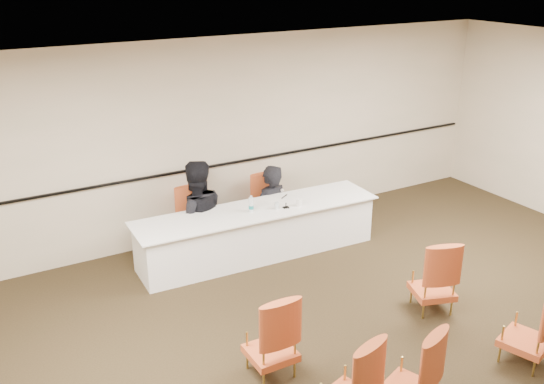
{
  "coord_description": "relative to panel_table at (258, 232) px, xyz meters",
  "views": [
    {
      "loc": [
        -3.67,
        -3.97,
        4.03
      ],
      "look_at": [
        0.12,
        2.6,
        1.09
      ],
      "focal_mm": 40.0,
      "sensor_mm": 36.0,
      "label": 1
    }
  ],
  "objects": [
    {
      "name": "floor",
      "position": [
        -0.1,
        -2.95,
        -0.36
      ],
      "size": [
        10.0,
        10.0,
        0.0
      ],
      "primitive_type": "plane",
      "color": "black",
      "rests_on": "ground"
    },
    {
      "name": "wall_rail",
      "position": [
        -0.1,
        1.01,
        0.74
      ],
      "size": [
        9.8,
        0.04,
        0.03
      ],
      "primitive_type": "cube",
      "color": "black",
      "rests_on": "wall_back"
    },
    {
      "name": "panel_table",
      "position": [
        0.0,
        0.0,
        0.0
      ],
      "size": [
        3.61,
        0.99,
        0.72
      ],
      "primitive_type": null,
      "rotation": [
        0.0,
        0.0,
        -0.04
      ],
      "color": "white",
      "rests_on": "ground"
    },
    {
      "name": "panelist_main_chair",
      "position": [
        0.5,
        0.52,
        0.12
      ],
      "size": [
        0.52,
        0.52,
        0.95
      ],
      "primitive_type": null,
      "rotation": [
        0.0,
        0.0,
        -0.04
      ],
      "color": "#BA4421",
      "rests_on": "ground"
    },
    {
      "name": "panelist_main",
      "position": [
        0.5,
        0.52,
        -0.08
      ],
      "size": [
        0.7,
        0.54,
        1.71
      ],
      "primitive_type": "imported",
      "rotation": [
        0.0,
        0.0,
        3.37
      ],
      "color": "black",
      "rests_on": "ground"
    },
    {
      "name": "aud_chair_back_left",
      "position": [
        -0.93,
        -3.41,
        0.12
      ],
      "size": [
        0.62,
        0.62,
        0.95
      ],
      "primitive_type": null,
      "rotation": [
        0.0,
        0.0,
        0.28
      ],
      "color": "#BA4421",
      "rests_on": "ground"
    },
    {
      "name": "aud_chair_front_left",
      "position": [
        -1.18,
        -2.42,
        0.12
      ],
      "size": [
        0.51,
        0.51,
        0.95
      ],
      "primitive_type": null,
      "rotation": [
        0.0,
        0.0,
        -0.01
      ],
      "color": "#BA4421",
      "rests_on": "ground"
    },
    {
      "name": "panelist_second",
      "position": [
        -0.71,
        0.57,
        0.1
      ],
      "size": [
        0.99,
        0.81,
        1.86
      ],
      "primitive_type": "imported",
      "rotation": [
        0.0,
        0.0,
        3.01
      ],
      "color": "black",
      "rests_on": "ground"
    },
    {
      "name": "ceiling",
      "position": [
        -0.1,
        -2.95,
        2.64
      ],
      "size": [
        10.0,
        10.0,
        0.0
      ],
      "primitive_type": "plane",
      "rotation": [
        3.14,
        0.0,
        0.0
      ],
      "color": "white",
      "rests_on": "ground"
    },
    {
      "name": "aud_chair_back_mid",
      "position": [
        -0.36,
        -3.58,
        0.12
      ],
      "size": [
        0.64,
        0.64,
        0.95
      ],
      "primitive_type": null,
      "rotation": [
        0.0,
        0.0,
        0.36
      ],
      "color": "#BA4421",
      "rests_on": "ground"
    },
    {
      "name": "water_bottle",
      "position": [
        -0.12,
        -0.03,
        0.48
      ],
      "size": [
        0.09,
        0.09,
        0.24
      ],
      "primitive_type": null,
      "rotation": [
        0.0,
        0.0,
        0.32
      ],
      "color": "#177D81",
      "rests_on": "panel_table"
    },
    {
      "name": "microphone",
      "position": [
        0.36,
        -0.17,
        0.48
      ],
      "size": [
        0.11,
        0.19,
        0.25
      ],
      "primitive_type": null,
      "rotation": [
        0.0,
        0.0,
        -0.13
      ],
      "color": "black",
      "rests_on": "panel_table"
    },
    {
      "name": "panelist_second_chair",
      "position": [
        -0.71,
        0.57,
        0.12
      ],
      "size": [
        0.52,
        0.52,
        0.95
      ],
      "primitive_type": null,
      "rotation": [
        0.0,
        0.0,
        -0.04
      ],
      "color": "#BA4421",
      "rests_on": "ground"
    },
    {
      "name": "aud_chair_back_right",
      "position": [
        1.24,
        -3.6,
        0.12
      ],
      "size": [
        0.63,
        0.63,
        0.95
      ],
      "primitive_type": null,
      "rotation": [
        0.0,
        0.0,
        0.32
      ],
      "color": "#BA4421",
      "rests_on": "ground"
    },
    {
      "name": "papers",
      "position": [
        0.46,
        -0.09,
        0.36
      ],
      "size": [
        0.31,
        0.24,
        0.0
      ],
      "primitive_type": "cube",
      "rotation": [
        0.0,
        0.0,
        0.07
      ],
      "color": "white",
      "rests_on": "panel_table"
    },
    {
      "name": "drinking_glass",
      "position": [
        0.23,
        -0.13,
        0.41
      ],
      "size": [
        0.07,
        0.07,
        0.1
      ],
      "primitive_type": "cylinder",
      "rotation": [
        0.0,
        0.0,
        0.04
      ],
      "color": "silver",
      "rests_on": "panel_table"
    },
    {
      "name": "wall_back",
      "position": [
        -0.1,
        1.05,
        1.14
      ],
      "size": [
        10.0,
        0.04,
        3.0
      ],
      "primitive_type": "cube",
      "color": "beige",
      "rests_on": "ground"
    },
    {
      "name": "aud_chair_front_right",
      "position": [
        1.13,
        -2.34,
        0.12
      ],
      "size": [
        0.64,
        0.64,
        0.95
      ],
      "primitive_type": null,
      "rotation": [
        0.0,
        0.0,
        -0.33
      ],
      "color": "#BA4421",
      "rests_on": "ground"
    },
    {
      "name": "coffee_cup",
      "position": [
        0.56,
        -0.2,
        0.42
      ],
      "size": [
        0.08,
        0.08,
        0.12
      ],
      "primitive_type": "cylinder",
      "rotation": [
        0.0,
        0.0,
        0.08
      ],
      "color": "white",
      "rests_on": "panel_table"
    }
  ]
}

